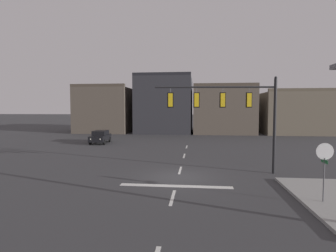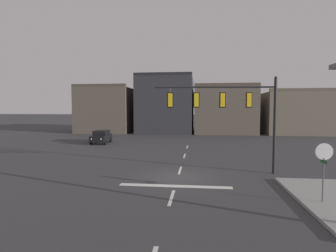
{
  "view_description": "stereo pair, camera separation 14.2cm",
  "coord_description": "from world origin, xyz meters",
  "views": [
    {
      "loc": [
        1.18,
        -17.08,
        4.36
      ],
      "look_at": [
        -0.97,
        2.9,
        3.1
      ],
      "focal_mm": 29.04,
      "sensor_mm": 36.0,
      "label": 1
    },
    {
      "loc": [
        1.32,
        -17.07,
        4.36
      ],
      "look_at": [
        -0.97,
        2.9,
        3.1
      ],
      "focal_mm": 29.04,
      "sensor_mm": 36.0,
      "label": 2
    }
  ],
  "objects": [
    {
      "name": "building_row",
      "position": [
        0.23,
        34.4,
        4.29
      ],
      "size": [
        45.25,
        13.99,
        10.51
      ],
      "color": "brown",
      "rests_on": "ground"
    },
    {
      "name": "signal_mast_near_side",
      "position": [
        3.5,
        1.53,
        4.52
      ],
      "size": [
        8.12,
        0.84,
        6.53
      ],
      "color": "black",
      "rests_on": "ground"
    },
    {
      "name": "ground_plane",
      "position": [
        0.0,
        0.0,
        0.0
      ],
      "size": [
        400.0,
        400.0,
        0.0
      ],
      "primitive_type": "plane",
      "color": "#353538"
    },
    {
      "name": "car_lot_nearside",
      "position": [
        -11.1,
        16.3,
        0.86
      ],
      "size": [
        2.2,
        4.56,
        1.61
      ],
      "color": "black",
      "rests_on": "ground"
    },
    {
      "name": "stop_sign",
      "position": [
        6.92,
        -4.26,
        2.14
      ],
      "size": [
        0.76,
        0.64,
        2.83
      ],
      "color": "#56565B",
      "rests_on": "ground"
    },
    {
      "name": "lane_centreline",
      "position": [
        0.0,
        2.0,
        0.0
      ],
      "size": [
        0.16,
        26.4,
        0.01
      ],
      "color": "silver",
      "rests_on": "ground"
    },
    {
      "name": "stop_bar_paint",
      "position": [
        0.0,
        -2.0,
        0.0
      ],
      "size": [
        6.4,
        0.5,
        0.01
      ],
      "primitive_type": "cube",
      "color": "silver",
      "rests_on": "ground"
    }
  ]
}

